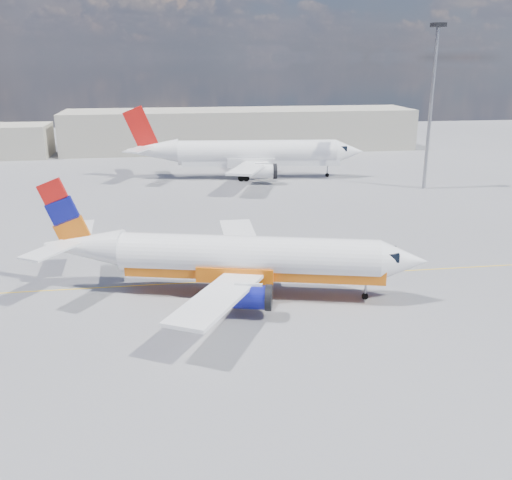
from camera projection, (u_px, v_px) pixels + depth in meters
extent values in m
plane|color=slate|center=(292.00, 291.00, 46.07)|extent=(240.00, 240.00, 0.00)
cube|color=yellow|center=(285.00, 277.00, 48.89)|extent=(70.00, 0.15, 0.01)
cube|color=#B3AD9A|center=(240.00, 129.00, 116.18)|extent=(70.00, 14.00, 8.00)
cylinder|color=white|center=(248.00, 256.00, 44.34)|extent=(20.27, 7.94, 3.11)
cone|color=white|center=(404.00, 261.00, 43.22)|extent=(4.31, 3.91, 3.11)
cone|color=white|center=(84.00, 246.00, 45.50)|extent=(6.93, 4.43, 2.95)
cube|color=black|center=(387.00, 254.00, 43.19)|extent=(2.02, 2.42, 0.64)
cube|color=#D9610D|center=(254.00, 268.00, 44.62)|extent=(20.14, 7.41, 1.10)
cube|color=white|center=(241.00, 240.00, 50.79)|extent=(2.96, 10.98, 0.73)
cube|color=white|center=(218.00, 298.00, 38.66)|extent=(7.76, 11.06, 0.73)
cylinder|color=navy|center=(259.00, 259.00, 48.72)|extent=(3.62, 2.49, 1.74)
cylinder|color=navy|center=(248.00, 297.00, 40.92)|extent=(3.62, 2.49, 1.74)
cylinder|color=black|center=(276.00, 259.00, 48.58)|extent=(0.91, 1.97, 1.92)
cylinder|color=black|center=(269.00, 298.00, 40.78)|extent=(0.91, 1.97, 1.92)
cube|color=#D9610D|center=(63.00, 212.00, 44.78)|extent=(4.23, 1.32, 5.71)
cube|color=white|center=(81.00, 228.00, 48.22)|extent=(2.31, 4.70, 0.16)
cube|color=white|center=(50.00, 251.00, 42.67)|extent=(4.14, 4.94, 0.16)
cylinder|color=gray|center=(366.00, 286.00, 44.14)|extent=(0.20, 0.20, 1.92)
cylinder|color=black|center=(365.00, 296.00, 44.41)|extent=(0.55, 0.34, 0.51)
cylinder|color=black|center=(230.00, 279.00, 47.48)|extent=(0.88, 0.54, 0.82)
cylinder|color=black|center=(221.00, 300.00, 43.32)|extent=(0.88, 0.54, 0.82)
cylinder|color=white|center=(257.00, 152.00, 88.30)|extent=(24.61, 6.07, 3.76)
cone|color=white|center=(349.00, 152.00, 89.02)|extent=(4.77, 4.17, 3.76)
cone|color=white|center=(153.00, 151.00, 87.38)|extent=(8.06, 4.30, 3.58)
cube|color=black|center=(340.00, 148.00, 88.75)|extent=(2.12, 2.71, 0.78)
cube|color=white|center=(261.00, 160.00, 88.72)|extent=(24.54, 5.41, 1.33)
cube|color=white|center=(245.00, 151.00, 95.89)|extent=(5.47, 13.67, 0.89)
cube|color=white|center=(249.00, 168.00, 81.15)|extent=(7.77, 13.71, 0.89)
cylinder|color=white|center=(259.00, 160.00, 93.69)|extent=(4.17, 2.47, 2.10)
cylinder|color=white|center=(263.00, 171.00, 84.21)|extent=(4.17, 2.47, 2.10)
cylinder|color=black|center=(270.00, 160.00, 93.78)|extent=(0.77, 2.37, 2.33)
cylinder|color=black|center=(275.00, 171.00, 84.30)|extent=(0.77, 2.37, 2.33)
cube|color=red|center=(141.00, 128.00, 86.26)|extent=(5.21, 0.83, 6.91)
cube|color=white|center=(145.00, 143.00, 90.45)|extent=(3.58, 5.93, 0.20)
cube|color=white|center=(138.00, 150.00, 83.71)|extent=(4.44, 6.05, 0.20)
cylinder|color=gray|center=(327.00, 168.00, 89.65)|extent=(0.22, 0.22, 2.33)
cylinder|color=black|center=(327.00, 175.00, 89.97)|extent=(0.64, 0.32, 0.62)
cylinder|color=black|center=(243.00, 171.00, 91.78)|extent=(1.03, 0.51, 1.00)
cylinder|color=black|center=(244.00, 178.00, 86.73)|extent=(1.03, 0.51, 1.00)
cube|color=white|center=(356.00, 280.00, 48.31)|extent=(0.44, 0.44, 0.04)
cone|color=#E15C09|center=(356.00, 276.00, 48.22)|extent=(0.38, 0.38, 0.57)
cylinder|color=gray|center=(430.00, 111.00, 78.84)|extent=(0.48, 0.48, 21.80)
cube|color=black|center=(438.00, 25.00, 75.41)|extent=(1.63, 1.63, 0.54)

